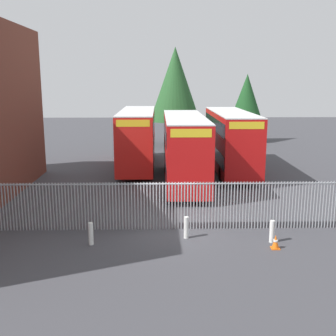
{
  "coord_description": "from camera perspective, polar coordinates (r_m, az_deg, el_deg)",
  "views": [
    {
      "loc": [
        -0.49,
        -17.93,
        6.65
      ],
      "look_at": [
        0.0,
        4.0,
        2.0
      ],
      "focal_mm": 44.32,
      "sensor_mm": 36.0,
      "label": 1
    }
  ],
  "objects": [
    {
      "name": "bollard_center_front",
      "position": [
        17.94,
        2.52,
        -8.18
      ],
      "size": [
        0.2,
        0.2,
        0.95
      ],
      "primitive_type": "cylinder",
      "color": "silver",
      "rests_on": "ground"
    },
    {
      "name": "double_decker_bus_behind_fence_left",
      "position": [
        31.85,
        -4.21,
        4.31
      ],
      "size": [
        2.54,
        10.81,
        4.42
      ],
      "color": "red",
      "rests_on": "ground"
    },
    {
      "name": "traffic_cone_by_gate",
      "position": [
        17.46,
        14.57,
        -9.8
      ],
      "size": [
        0.34,
        0.34,
        0.59
      ],
      "color": "orange",
      "rests_on": "ground"
    },
    {
      "name": "bollard_near_right",
      "position": [
        18.01,
        14.1,
        -8.46
      ],
      "size": [
        0.2,
        0.2,
        0.95
      ],
      "primitive_type": "cylinder",
      "color": "silver",
      "rests_on": "ground"
    },
    {
      "name": "tree_tall_back",
      "position": [
        46.14,
        10.77,
        9.42
      ],
      "size": [
        3.56,
        3.56,
        7.32
      ],
      "color": "#4C3823",
      "rests_on": "ground"
    },
    {
      "name": "double_decker_bus_near_gate",
      "position": [
        26.87,
        2.27,
        2.91
      ],
      "size": [
        2.54,
        10.81,
        4.42
      ],
      "color": "red",
      "rests_on": "ground"
    },
    {
      "name": "bollard_near_left",
      "position": [
        17.53,
        -10.57,
        -8.87
      ],
      "size": [
        0.2,
        0.2,
        0.95
      ],
      "primitive_type": "cylinder",
      "color": "silver",
      "rests_on": "ground"
    },
    {
      "name": "palisade_fence",
      "position": [
        18.75,
        -0.29,
        -4.99
      ],
      "size": [
        16.16,
        0.14,
        2.35
      ],
      "color": "gray",
      "rests_on": "ground"
    },
    {
      "name": "tree_short_side",
      "position": [
        43.13,
        0.99,
        11.42
      ],
      "size": [
        5.22,
        5.22,
        9.97
      ],
      "color": "#4C3823",
      "rests_on": "ground"
    },
    {
      "name": "double_decker_bus_behind_fence_right",
      "position": [
        30.86,
        8.61,
        3.96
      ],
      "size": [
        2.54,
        10.81,
        4.42
      ],
      "color": "red",
      "rests_on": "ground"
    },
    {
      "name": "ground_plane",
      "position": [
        26.77,
        -0.19,
        -2.41
      ],
      "size": [
        100.0,
        100.0,
        0.0
      ],
      "primitive_type": "plane",
      "color": "#3D3D42"
    }
  ]
}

